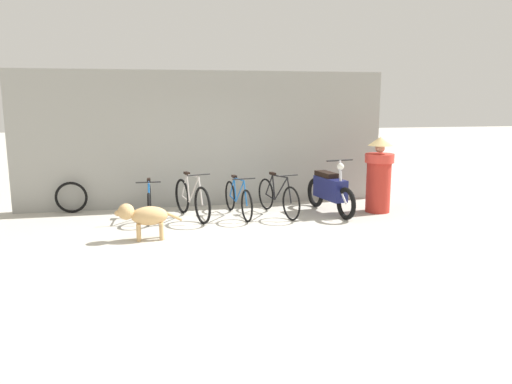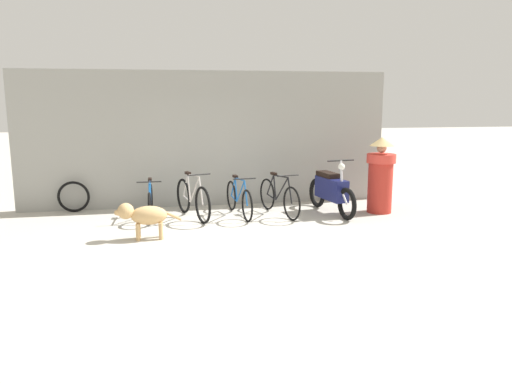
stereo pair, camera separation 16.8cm
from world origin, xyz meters
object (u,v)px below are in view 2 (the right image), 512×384
object	(u,v)px
bicycle_3	(279,197)
bicycle_2	(239,199)
motorcycle	(331,191)
bicycle_0	(150,202)
stray_dog	(143,215)
spare_tire_left	(74,197)
person_in_robes	(381,175)
bicycle_1	(193,199)

from	to	relation	value
bicycle_3	bicycle_2	bearing A→B (deg)	-108.19
bicycle_3	motorcycle	size ratio (longest dim) A/B	0.90
bicycle_0	bicycle_2	bearing A→B (deg)	86.81
stray_dog	motorcycle	bearing A→B (deg)	-161.28
motorcycle	bicycle_3	bearing A→B (deg)	-103.48
motorcycle	spare_tire_left	distance (m)	5.31
bicycle_2	stray_dog	world-z (taller)	bicycle_2
bicycle_0	motorcycle	world-z (taller)	motorcycle
bicycle_0	motorcycle	size ratio (longest dim) A/B	0.84
motorcycle	bicycle_2	bearing A→B (deg)	-103.63
spare_tire_left	bicycle_2	bearing A→B (deg)	-16.21
motorcycle	spare_tire_left	size ratio (longest dim) A/B	2.88
bicycle_0	motorcycle	distance (m)	3.64
person_in_robes	spare_tire_left	bearing A→B (deg)	-54.41
bicycle_2	motorcycle	distance (m)	1.90
motorcycle	person_in_robes	xyz separation A→B (m)	(1.01, -0.10, 0.31)
bicycle_1	motorcycle	size ratio (longest dim) A/B	0.90
bicycle_2	bicycle_1	bearing A→B (deg)	-97.25
bicycle_0	bicycle_1	world-z (taller)	bicycle_1
spare_tire_left	motorcycle	bearing A→B (deg)	-11.87
person_in_robes	motorcycle	bearing A→B (deg)	-49.02
bicycle_0	person_in_robes	xyz separation A→B (m)	(4.64, -0.34, 0.46)
motorcycle	person_in_robes	distance (m)	1.07
bicycle_3	spare_tire_left	distance (m)	4.24
bicycle_3	person_in_robes	size ratio (longest dim) A/B	1.09
bicycle_2	bicycle_0	bearing A→B (deg)	-101.92
person_in_robes	spare_tire_left	distance (m)	6.34
bicycle_1	motorcycle	distance (m)	2.81
bicycle_3	spare_tire_left	bearing A→B (deg)	-117.95
bicycle_3	bicycle_1	bearing A→B (deg)	-105.48
bicycle_1	bicycle_2	distance (m)	0.92
spare_tire_left	person_in_robes	bearing A→B (deg)	-10.84
bicycle_0	bicycle_1	xyz separation A→B (m)	(0.82, -0.13, 0.05)
bicycle_0	person_in_robes	world-z (taller)	person_in_robes
bicycle_2	motorcycle	bearing A→B (deg)	77.85
bicycle_0	stray_dog	world-z (taller)	bicycle_0
bicycle_2	spare_tire_left	world-z (taller)	bicycle_2
bicycle_0	bicycle_1	size ratio (longest dim) A/B	0.94
bicycle_2	motorcycle	xyz separation A→B (m)	(1.89, -0.13, 0.13)
bicycle_2	motorcycle	size ratio (longest dim) A/B	0.91
bicycle_3	person_in_robes	xyz separation A→B (m)	(2.10, -0.17, 0.42)
stray_dog	bicycle_0	bearing A→B (deg)	-93.10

